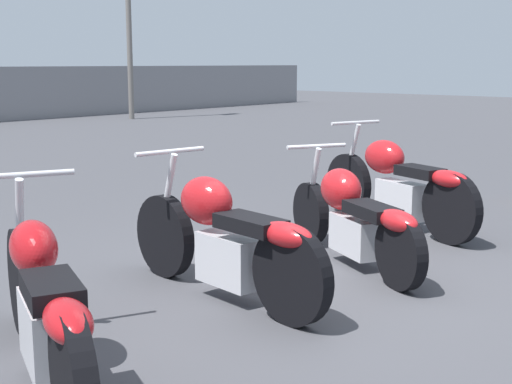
# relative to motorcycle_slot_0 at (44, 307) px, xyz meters

# --- Properties ---
(ground_plane) EXTENTS (60.00, 60.00, 0.00)m
(ground_plane) POSITION_rel_motorcycle_slot_0_xyz_m (2.26, -0.10, -0.42)
(ground_plane) COLOR #424247
(motorcycle_slot_0) EXTENTS (1.09, 2.09, 1.02)m
(motorcycle_slot_0) POSITION_rel_motorcycle_slot_0_xyz_m (0.00, 0.00, 0.00)
(motorcycle_slot_0) COLOR black
(motorcycle_slot_0) RESTS_ON ground_plane
(motorcycle_slot_1) EXTENTS (0.61, 2.06, 1.01)m
(motorcycle_slot_1) POSITION_rel_motorcycle_slot_0_xyz_m (1.61, 0.25, 0.02)
(motorcycle_slot_1) COLOR black
(motorcycle_slot_1) RESTS_ON ground_plane
(motorcycle_slot_2) EXTENTS (1.08, 1.88, 0.93)m
(motorcycle_slot_2) POSITION_rel_motorcycle_slot_0_xyz_m (2.94, 0.05, -0.02)
(motorcycle_slot_2) COLOR black
(motorcycle_slot_2) RESTS_ON ground_plane
(motorcycle_slot_3) EXTENTS (0.92, 2.13, 1.04)m
(motorcycle_slot_3) POSITION_rel_motorcycle_slot_0_xyz_m (4.34, 0.44, 0.03)
(motorcycle_slot_3) COLOR black
(motorcycle_slot_3) RESTS_ON ground_plane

